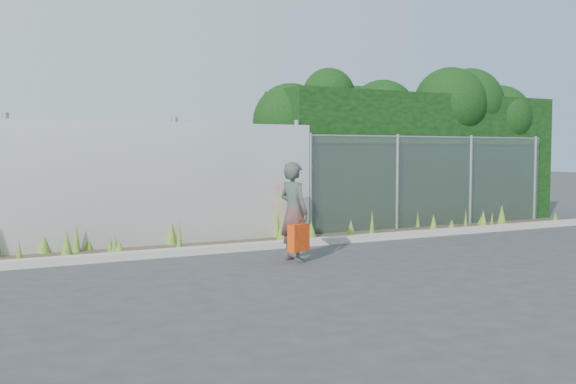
{
  "coord_description": "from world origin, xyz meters",
  "views": [
    {
      "loc": [
        -5.3,
        -8.09,
        1.67
      ],
      "look_at": [
        -0.3,
        1.4,
        1.0
      ],
      "focal_mm": 40.0,
      "sensor_mm": 36.0,
      "label": 1
    }
  ],
  "objects": [
    {
      "name": "ground",
      "position": [
        0.0,
        0.0,
        0.0
      ],
      "size": [
        80.0,
        80.0,
        0.0
      ],
      "primitive_type": "plane",
      "color": "#333436",
      "rests_on": "ground"
    },
    {
      "name": "curb",
      "position": [
        0.0,
        1.8,
        0.06
      ],
      "size": [
        16.0,
        0.22,
        0.12
      ],
      "primitive_type": "cube",
      "color": "#A6A096",
      "rests_on": "ground"
    },
    {
      "name": "weed_strip",
      "position": [
        -0.27,
        2.37,
        0.13
      ],
      "size": [
        16.0,
        1.31,
        0.55
      ],
      "color": "#413325",
      "rests_on": "ground"
    },
    {
      "name": "corrugated_fence",
      "position": [
        -3.25,
        3.01,
        1.1
      ],
      "size": [
        8.5,
        0.21,
        2.3
      ],
      "color": "silver",
      "rests_on": "ground"
    },
    {
      "name": "chainlink_fence",
      "position": [
        4.25,
        3.0,
        1.03
      ],
      "size": [
        6.5,
        0.07,
        2.05
      ],
      "color": "gray",
      "rests_on": "ground"
    },
    {
      "name": "hedge",
      "position": [
        4.49,
        4.01,
        2.02
      ],
      "size": [
        7.77,
        2.08,
        3.74
      ],
      "color": "black",
      "rests_on": "ground"
    },
    {
      "name": "fire_hydrant",
      "position": [
        0.5,
        2.58,
        0.53
      ],
      "size": [
        0.37,
        0.33,
        1.1
      ],
      "rotation": [
        0.0,
        0.0,
        0.41
      ],
      "color": "yellow",
      "rests_on": "ground"
    },
    {
      "name": "woman",
      "position": [
        -0.68,
        0.49,
        0.76
      ],
      "size": [
        0.48,
        0.62,
        1.52
      ],
      "primitive_type": "imported",
      "rotation": [
        0.0,
        0.0,
        1.8
      ],
      "color": "#0F6453",
      "rests_on": "ground"
    },
    {
      "name": "red_tote_bag",
      "position": [
        -0.72,
        0.26,
        0.39
      ],
      "size": [
        0.37,
        0.14,
        0.49
      ],
      "rotation": [
        0.0,
        0.0,
        0.4
      ],
      "color": "#A91F09"
    },
    {
      "name": "black_shoulder_bag",
      "position": [
        -0.57,
        0.71,
        1.06
      ],
      "size": [
        0.24,
        0.1,
        0.18
      ],
      "rotation": [
        0.0,
        0.0,
        0.23
      ],
      "color": "black"
    }
  ]
}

